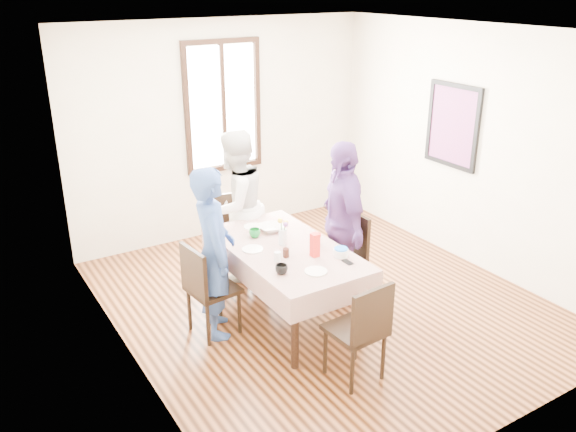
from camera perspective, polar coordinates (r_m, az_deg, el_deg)
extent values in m
plane|color=black|center=(6.28, 3.43, -8.09)|extent=(4.50, 4.50, 0.00)
plane|color=beige|center=(7.60, -6.23, 8.18)|extent=(4.00, 0.00, 4.00)
plane|color=beige|center=(7.04, 17.21, 6.22)|extent=(0.00, 4.50, 4.50)
cube|color=black|center=(7.52, -6.26, 10.37)|extent=(1.02, 0.06, 1.62)
cube|color=white|center=(7.52, -6.29, 10.38)|extent=(0.90, 0.02, 1.50)
cube|color=red|center=(7.17, 15.49, 8.33)|extent=(0.04, 0.76, 0.96)
cube|color=black|center=(5.80, -0.26, -6.50)|extent=(0.83, 1.59, 0.75)
cube|color=#500A02|center=(5.63, -0.27, -3.09)|extent=(0.95, 1.71, 0.01)
cube|color=black|center=(5.60, -7.18, -6.90)|extent=(0.46, 0.46, 0.91)
cube|color=black|center=(6.15, 5.02, -4.01)|extent=(0.43, 0.43, 0.91)
cube|color=black|center=(6.63, -5.23, -2.05)|extent=(0.48, 0.48, 0.91)
cube|color=black|center=(4.99, 6.44, -10.72)|extent=(0.45, 0.45, 0.91)
imported|color=navy|center=(5.44, -7.18, -3.54)|extent=(0.55, 0.68, 1.63)
imported|color=silver|center=(6.47, -5.26, 0.98)|extent=(0.98, 0.87, 1.67)
imported|color=#5D3779|center=(5.98, 4.99, -0.69)|extent=(0.71, 1.07, 1.69)
imported|color=black|center=(5.13, -0.63, -5.12)|extent=(0.12, 0.12, 0.08)
imported|color=red|center=(5.69, 2.65, -2.21)|extent=(0.14, 0.14, 0.10)
imported|color=#0C7226|center=(5.84, -3.20, -1.64)|extent=(0.14, 0.14, 0.09)
imported|color=white|center=(5.98, -1.61, -1.16)|extent=(0.29, 0.29, 0.06)
cube|color=red|center=(5.42, 2.59, -2.79)|extent=(0.07, 0.07, 0.22)
cylinder|color=white|center=(5.47, 5.07, -3.51)|extent=(0.14, 0.14, 0.07)
cylinder|color=black|center=(5.43, -0.20, -3.54)|extent=(0.06, 0.06, 0.08)
cylinder|color=silver|center=(5.35, -1.01, -3.90)|extent=(0.06, 0.06, 0.09)
cube|color=black|center=(5.37, 5.72, -4.41)|extent=(0.06, 0.12, 0.01)
cylinder|color=silver|center=(5.66, -0.51, -2.02)|extent=(0.08, 0.08, 0.16)
cylinder|color=white|center=(5.59, -3.40, -3.19)|extent=(0.20, 0.20, 0.01)
cylinder|color=white|center=(6.08, -3.32, -1.03)|extent=(0.20, 0.20, 0.01)
cylinder|color=white|center=(5.18, 2.69, -5.30)|extent=(0.20, 0.20, 0.01)
cylinder|color=blue|center=(5.45, 5.08, -3.13)|extent=(0.12, 0.12, 0.01)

